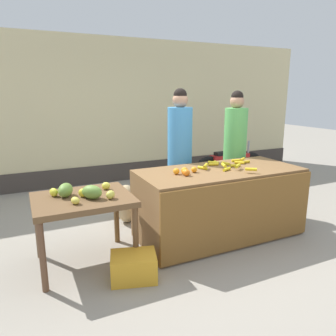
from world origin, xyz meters
TOP-DOWN VIEW (x-y plane):
  - ground_plane at (0.00, 0.00)m, footprint 24.00×24.00m
  - market_wall_back at (0.00, 3.14)m, footprint 8.74×0.23m
  - fruit_stall_counter at (0.31, -0.01)m, footprint 2.04×0.93m
  - side_table_wooden at (-1.37, 0.00)m, footprint 0.99×0.80m
  - banana_bunch_pile at (0.49, 0.09)m, footprint 0.81×0.73m
  - orange_pile at (-0.19, -0.03)m, footprint 0.30×0.19m
  - mango_papaya_pile at (-1.38, -0.01)m, footprint 0.66×0.47m
  - vendor_woman_blue_shirt at (0.11, 0.70)m, footprint 0.34×0.34m
  - vendor_woman_green_shirt at (1.06, 0.71)m, footprint 0.34×0.34m
  - parked_motorcycle at (1.69, 1.68)m, footprint 1.60×0.18m
  - produce_crate at (-1.00, -0.50)m, footprint 0.51×0.43m
  - produce_sack at (-0.62, 0.89)m, footprint 0.39×0.43m

SIDE VIEW (x-z plane):
  - ground_plane at x=0.00m, z-range 0.00..0.00m
  - produce_crate at x=-1.00m, z-range 0.00..0.26m
  - produce_sack at x=-0.62m, z-range 0.00..0.54m
  - parked_motorcycle at x=1.69m, z-range -0.04..0.84m
  - fruit_stall_counter at x=0.31m, z-range 0.00..0.86m
  - side_table_wooden at x=-1.37m, z-range 0.28..1.03m
  - mango_papaya_pile at x=-1.38m, z-range 0.74..0.88m
  - banana_bunch_pile at x=0.49m, z-range 0.86..0.93m
  - orange_pile at x=-0.19m, z-range 0.86..0.94m
  - vendor_woman_green_shirt at x=1.06m, z-range 0.01..1.82m
  - vendor_woman_blue_shirt at x=0.11m, z-range 0.01..1.85m
  - market_wall_back at x=0.00m, z-range -0.03..2.79m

